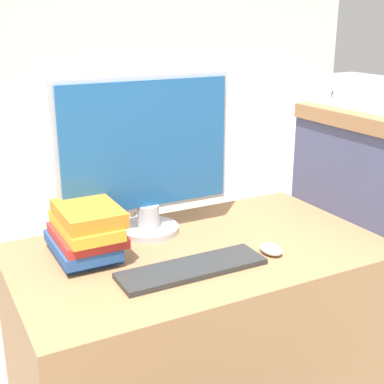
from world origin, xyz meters
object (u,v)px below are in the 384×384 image
mouse (271,249)px  far_chair (92,141)px  keyboard (192,268)px  monitor (146,154)px  book_stack (86,232)px

mouse → far_chair: bearing=84.0°
keyboard → mouse: bearing=-1.6°
monitor → book_stack: 0.31m
book_stack → far_chair: (0.76, 2.37, -0.29)m
book_stack → monitor: bearing=21.1°
keyboard → book_stack: 0.33m
monitor → mouse: monitor is taller
monitor → keyboard: 0.40m
book_stack → keyboard: bearing=-45.1°
keyboard → far_chair: far_chair is taller
mouse → far_chair: far_chair is taller
keyboard → book_stack: bearing=134.9°
monitor → mouse: bearing=-52.1°
keyboard → mouse: 0.26m
far_chair → book_stack: bearing=-64.0°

